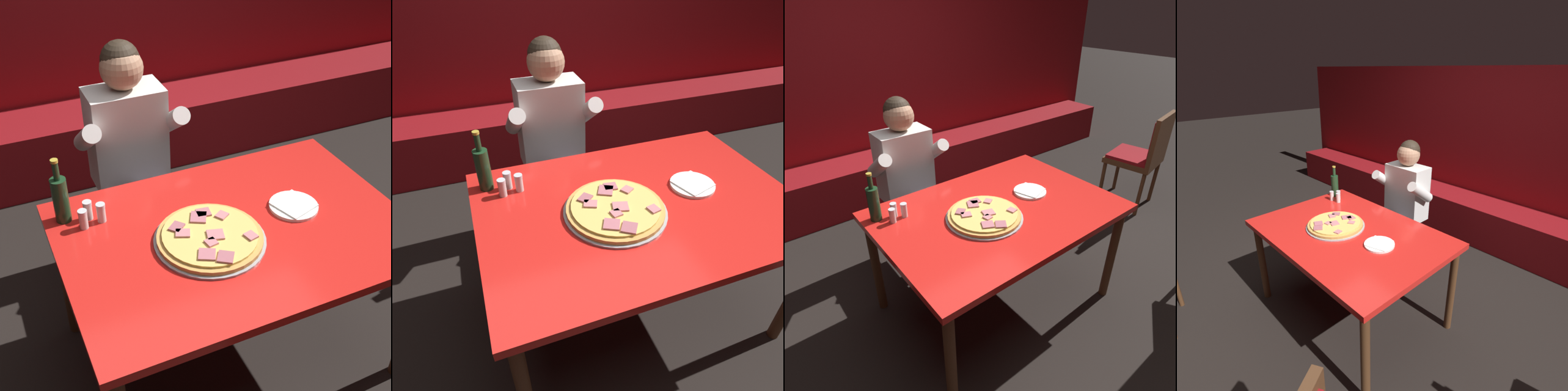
% 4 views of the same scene
% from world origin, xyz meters
% --- Properties ---
extents(ground_plane, '(24.00, 24.00, 0.00)m').
position_xyz_m(ground_plane, '(0.00, 0.00, 0.00)').
color(ground_plane, black).
extents(booth_wall_panel, '(6.80, 0.16, 1.90)m').
position_xyz_m(booth_wall_panel, '(0.00, 2.18, 0.95)').
color(booth_wall_panel, maroon).
rests_on(booth_wall_panel, ground_plane).
extents(booth_bench, '(6.46, 0.48, 0.46)m').
position_xyz_m(booth_bench, '(0.00, 1.86, 0.23)').
color(booth_bench, maroon).
rests_on(booth_bench, ground_plane).
extents(main_dining_table, '(1.41, 0.98, 0.75)m').
position_xyz_m(main_dining_table, '(0.00, 0.00, 0.68)').
color(main_dining_table, '#4C2D19').
rests_on(main_dining_table, ground_plane).
extents(pizza, '(0.45, 0.45, 0.05)m').
position_xyz_m(pizza, '(-0.13, -0.03, 0.77)').
color(pizza, '#9E9EA3').
rests_on(pizza, main_dining_table).
extents(plate_white_paper, '(0.21, 0.21, 0.02)m').
position_xyz_m(plate_white_paper, '(0.29, 0.03, 0.76)').
color(plate_white_paper, white).
rests_on(plate_white_paper, main_dining_table).
extents(beer_bottle, '(0.07, 0.07, 0.29)m').
position_xyz_m(beer_bottle, '(-0.62, 0.34, 0.86)').
color(beer_bottle, '#19381E').
rests_on(beer_bottle, main_dining_table).
extents(shaker_red_pepper_flakes, '(0.04, 0.04, 0.09)m').
position_xyz_m(shaker_red_pepper_flakes, '(-0.48, 0.27, 0.79)').
color(shaker_red_pepper_flakes, silver).
rests_on(shaker_red_pepper_flakes, main_dining_table).
extents(shaker_black_pepper, '(0.04, 0.04, 0.09)m').
position_xyz_m(shaker_black_pepper, '(-0.52, 0.31, 0.79)').
color(shaker_black_pepper, silver).
rests_on(shaker_black_pepper, main_dining_table).
extents(shaker_parmesan, '(0.04, 0.04, 0.09)m').
position_xyz_m(shaker_parmesan, '(-0.56, 0.26, 0.79)').
color(shaker_parmesan, silver).
rests_on(shaker_parmesan, main_dining_table).
extents(diner_seated_blue_shirt, '(0.53, 0.53, 1.27)m').
position_xyz_m(diner_seated_blue_shirt, '(-0.18, 0.77, 0.71)').
color(diner_seated_blue_shirt, black).
rests_on(diner_seated_blue_shirt, ground_plane).
extents(dining_chair_near_right, '(0.51, 0.51, 0.95)m').
position_xyz_m(dining_chair_near_right, '(1.95, 0.14, 0.56)').
color(dining_chair_near_right, '#4C2D19').
rests_on(dining_chair_near_right, ground_plane).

